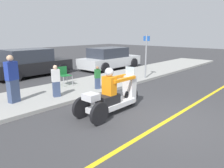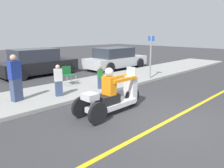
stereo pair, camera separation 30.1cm
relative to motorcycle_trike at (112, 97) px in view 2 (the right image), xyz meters
The scene contains 11 objects.
ground_plane 1.72m from the motorcycle_trike, 73.30° to the right, with size 60.00×60.00×0.00m, color #38383A.
lane_stripe 1.66m from the motorcycle_trike, 90.21° to the right, with size 24.00×0.12×0.01m.
sidewalk_strip 3.09m from the motorcycle_trike, 81.08° to the left, with size 28.00×2.80×0.12m.
motorcycle_trike is the anchor object (origin of this frame).
spectator_mid_group 2.54m from the motorcycle_trike, 55.84° to the left, with size 0.26×0.20×0.95m.
spectator_near_curb 3.39m from the motorcycle_trike, 120.70° to the left, with size 0.42×0.30×1.59m.
spectator_with_child 2.43m from the motorcycle_trike, 98.91° to the left, with size 0.32×0.25×1.16m.
folding_chair_set_back 3.80m from the motorcycle_trike, 76.33° to the left, with size 0.50×0.50×0.82m.
parked_car_lot_far 8.42m from the motorcycle_trike, 43.20° to the left, with size 4.53×2.00×1.42m.
parked_car_lot_right 7.45m from the motorcycle_trike, 80.10° to the left, with size 4.33×2.02×1.52m.
street_sign 5.06m from the motorcycle_trike, 21.99° to the left, with size 0.08×0.36×2.20m.
Camera 2 is at (-4.99, -2.90, 2.42)m, focal length 35.00 mm.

